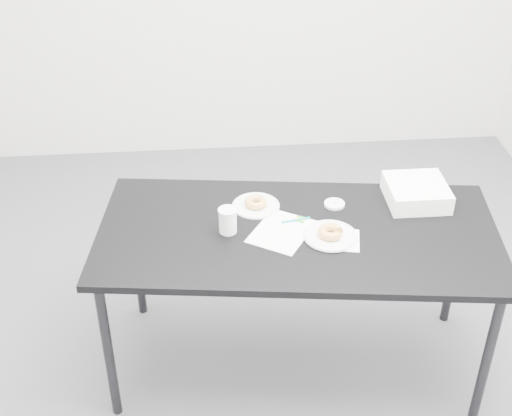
{
  "coord_description": "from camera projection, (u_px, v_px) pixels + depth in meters",
  "views": [
    {
      "loc": [
        -0.23,
        -2.61,
        2.54
      ],
      "look_at": [
        0.0,
        0.02,
        0.78
      ],
      "focal_mm": 50.0,
      "sensor_mm": 36.0,
      "label": 1
    }
  ],
  "objects": [
    {
      "name": "floor",
      "position": [
        256.0,
        338.0,
        3.59
      ],
      "size": [
        4.0,
        4.0,
        0.0
      ],
      "primitive_type": "plane",
      "color": "#515156",
      "rests_on": "ground"
    },
    {
      "name": "table",
      "position": [
        298.0,
        242.0,
        3.06
      ],
      "size": [
        1.79,
        1.01,
        0.78
      ],
      "rotation": [
        0.0,
        0.0,
        -0.13
      ],
      "color": "black",
      "rests_on": "floor"
    },
    {
      "name": "scorecard",
      "position": [
        282.0,
        231.0,
        3.02
      ],
      "size": [
        0.33,
        0.35,
        0.0
      ],
      "primitive_type": "cube",
      "rotation": [
        0.0,
        0.0,
        -0.56
      ],
      "color": "white",
      "rests_on": "table"
    },
    {
      "name": "logo_patch",
      "position": [
        300.0,
        219.0,
        3.09
      ],
      "size": [
        0.06,
        0.06,
        0.0
      ],
      "primitive_type": "cube",
      "rotation": [
        0.0,
        0.0,
        -0.56
      ],
      "color": "green",
      "rests_on": "scorecard"
    },
    {
      "name": "pen",
      "position": [
        296.0,
        220.0,
        3.08
      ],
      "size": [
        0.13,
        0.03,
        0.01
      ],
      "primitive_type": "cylinder",
      "rotation": [
        0.0,
        1.57,
        0.2
      ],
      "color": "#0C7A89",
      "rests_on": "scorecard"
    },
    {
      "name": "napkin",
      "position": [
        340.0,
        240.0,
        2.97
      ],
      "size": [
        0.19,
        0.19,
        0.0
      ],
      "primitive_type": "cube",
      "rotation": [
        0.0,
        0.0,
        -0.19
      ],
      "color": "white",
      "rests_on": "table"
    },
    {
      "name": "plate_near",
      "position": [
        330.0,
        236.0,
        2.99
      ],
      "size": [
        0.23,
        0.23,
        0.01
      ],
      "primitive_type": "cylinder",
      "color": "silver",
      "rests_on": "napkin"
    },
    {
      "name": "donut_near",
      "position": [
        331.0,
        232.0,
        2.98
      ],
      "size": [
        0.14,
        0.14,
        0.04
      ],
      "primitive_type": "torus",
      "rotation": [
        0.0,
        0.0,
        -0.33
      ],
      "color": "#BE783C",
      "rests_on": "plate_near"
    },
    {
      "name": "plate_far",
      "position": [
        256.0,
        206.0,
        3.18
      ],
      "size": [
        0.21,
        0.21,
        0.01
      ],
      "primitive_type": "cylinder",
      "color": "silver",
      "rests_on": "table"
    },
    {
      "name": "donut_far",
      "position": [
        256.0,
        202.0,
        3.17
      ],
      "size": [
        0.13,
        0.13,
        0.03
      ],
      "primitive_type": "torus",
      "rotation": [
        0.0,
        0.0,
        -0.37
      ],
      "color": "#BE783C",
      "rests_on": "plate_far"
    },
    {
      "name": "coffee_cup",
      "position": [
        228.0,
        220.0,
        2.99
      ],
      "size": [
        0.07,
        0.07,
        0.11
      ],
      "primitive_type": "cylinder",
      "color": "white",
      "rests_on": "table"
    },
    {
      "name": "cup_lid",
      "position": [
        334.0,
        204.0,
        3.19
      ],
      "size": [
        0.09,
        0.09,
        0.01
      ],
      "primitive_type": "cylinder",
      "color": "silver",
      "rests_on": "table"
    },
    {
      "name": "bakery_box",
      "position": [
        416.0,
        192.0,
        3.2
      ],
      "size": [
        0.26,
        0.26,
        0.09
      ],
      "primitive_type": "cube",
      "rotation": [
        0.0,
        0.0,
        -0.0
      ],
      "color": "white",
      "rests_on": "table"
    }
  ]
}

